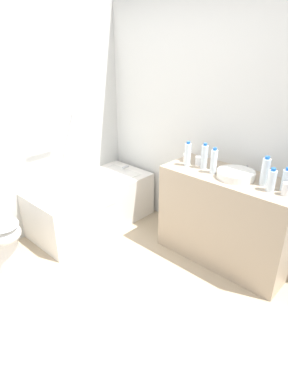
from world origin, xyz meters
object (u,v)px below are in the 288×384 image
at_px(sink_basin, 236,174).
at_px(water_bottle_0, 271,180).
at_px(bathtub, 92,202).
at_px(drinking_glass_0, 199,161).
at_px(water_bottle_1, 188,154).
at_px(drinking_glass_2, 286,189).
at_px(drinking_glass_1, 187,158).
at_px(water_bottle_2, 214,161).
at_px(water_bottle_3, 265,172).
at_px(sink_faucet, 246,169).
at_px(water_bottle_4, 204,157).
at_px(water_bottle_5, 286,180).

bearing_deg(sink_basin, water_bottle_0, -98.90).
bearing_deg(bathtub, drinking_glass_0, -65.16).
distance_m(sink_basin, drinking_glass_0, 0.43).
height_order(bathtub, sink_basin, bathtub).
relative_size(water_bottle_1, drinking_glass_2, 2.35).
bearing_deg(drinking_glass_1, sink_basin, -94.09).
relative_size(water_bottle_2, drinking_glass_2, 2.36).
height_order(sink_basin, water_bottle_1, water_bottle_1).
bearing_deg(water_bottle_3, sink_faucet, 54.84).
bearing_deg(bathtub, water_bottle_1, -67.92).
height_order(water_bottle_1, water_bottle_2, same).
bearing_deg(sink_faucet, water_bottle_0, -126.52).
distance_m(water_bottle_1, water_bottle_4, 0.16).
distance_m(water_bottle_3, drinking_glass_2, 0.23).
relative_size(sink_basin, sink_faucet, 2.18).
bearing_deg(sink_basin, water_bottle_4, 89.76).
bearing_deg(water_bottle_5, drinking_glass_0, 89.27).
distance_m(sink_faucet, water_bottle_4, 0.40).
relative_size(sink_faucet, water_bottle_4, 0.62).
relative_size(bathtub, water_bottle_2, 5.87).
height_order(sink_faucet, drinking_glass_1, drinking_glass_1).
relative_size(sink_faucet, drinking_glass_0, 1.75).
relative_size(drinking_glass_1, drinking_glass_2, 0.79).
bearing_deg(drinking_glass_0, sink_faucet, -70.47).
relative_size(water_bottle_4, drinking_glass_0, 2.83).
bearing_deg(water_bottle_3, water_bottle_1, 95.52).
relative_size(sink_basin, water_bottle_0, 1.69).
relative_size(sink_basin, drinking_glass_1, 4.10).
height_order(sink_faucet, water_bottle_1, water_bottle_1).
height_order(sink_basin, water_bottle_3, water_bottle_3).
relative_size(bathtub, water_bottle_0, 7.21).
relative_size(bathtub, water_bottle_1, 5.87).
bearing_deg(drinking_glass_2, water_bottle_4, 86.78).
distance_m(water_bottle_4, water_bottle_5, 0.76).
bearing_deg(drinking_glass_2, drinking_glass_0, 84.29).
xyz_separation_m(bathtub, water_bottle_3, (0.48, -1.76, 0.73)).
bearing_deg(sink_basin, drinking_glass_2, -95.43).
height_order(water_bottle_3, drinking_glass_0, water_bottle_3).
xyz_separation_m(bathtub, water_bottle_4, (0.46, -1.18, 0.72)).
bearing_deg(water_bottle_2, sink_basin, -79.11).
bearing_deg(water_bottle_3, bathtub, 105.43).
bearing_deg(sink_basin, drinking_glass_0, 83.99).
relative_size(water_bottle_1, water_bottle_4, 0.98).
relative_size(sink_basin, drinking_glass_0, 3.80).
xyz_separation_m(bathtub, water_bottle_1, (0.41, -1.02, 0.72)).
xyz_separation_m(water_bottle_3, drinking_glass_1, (0.02, 0.81, -0.08)).
bearing_deg(water_bottle_5, drinking_glass_2, -153.77).
xyz_separation_m(water_bottle_1, water_bottle_4, (0.05, -0.16, 0.00)).
height_order(water_bottle_3, water_bottle_5, water_bottle_3).
distance_m(water_bottle_2, water_bottle_4, 0.14).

